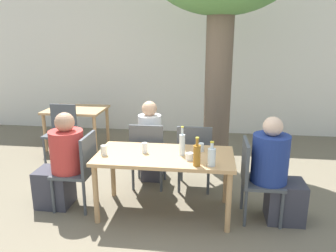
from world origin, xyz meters
name	(u,v)px	position (x,y,z in m)	size (l,w,h in m)	color
ground_plane	(165,212)	(0.00, 0.00, 0.00)	(30.00, 30.00, 0.00)	#706651
cafe_building_wall	(187,66)	(0.00, 3.44, 1.40)	(10.00, 0.08, 2.80)	white
dining_table_front	(165,161)	(0.00, 0.00, 0.64)	(1.55, 0.77, 0.72)	tan
dining_table_back	(77,114)	(-1.94, 2.18, 0.62)	(1.04, 0.84, 0.72)	tan
patio_chair_0	(80,167)	(-1.01, 0.00, 0.52)	(0.44, 0.44, 0.91)	#474C51
patio_chair_1	(255,176)	(1.01, 0.00, 0.52)	(0.44, 0.44, 0.91)	#474C51
patio_chair_2	(148,152)	(-0.31, 0.62, 0.52)	(0.44, 0.44, 0.91)	#474C51
patio_chair_3	(194,154)	(0.31, 0.62, 0.52)	(0.44, 0.44, 0.91)	#474C51
patio_chair_4	(62,129)	(-1.94, 1.53, 0.52)	(0.44, 0.44, 0.91)	#474C51
person_seated_0	(61,165)	(-1.24, 0.00, 0.53)	(0.60, 0.39, 1.17)	#383842
person_seated_1	(277,175)	(1.24, 0.00, 0.54)	(0.60, 0.39, 1.19)	#383842
person_seated_2	(151,146)	(-0.31, 0.86, 0.52)	(0.31, 0.56, 1.17)	#383842
water_bottle_0	(182,144)	(0.20, 0.01, 0.85)	(0.06, 0.06, 0.33)	silver
water_bottle_1	(212,156)	(0.52, -0.27, 0.82)	(0.08, 0.08, 0.26)	silver
amber_bottle_2	(197,155)	(0.37, -0.28, 0.84)	(0.08, 0.08, 0.31)	#9E661E
drinking_glass_0	(201,147)	(0.40, 0.15, 0.77)	(0.06, 0.06, 0.10)	silver
drinking_glass_1	(145,148)	(-0.23, 0.03, 0.78)	(0.06, 0.06, 0.12)	white
drinking_glass_2	(189,156)	(0.29, -0.14, 0.76)	(0.08, 0.08, 0.08)	white
drinking_glass_3	(104,150)	(-0.67, -0.11, 0.78)	(0.07, 0.07, 0.11)	silver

